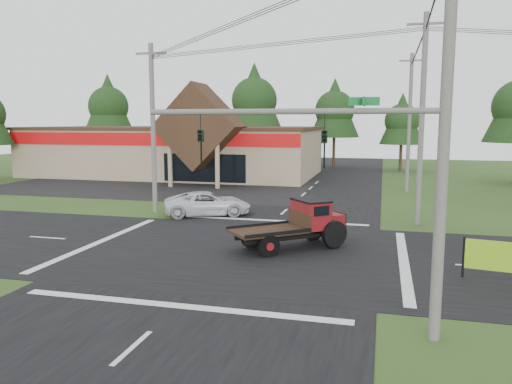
% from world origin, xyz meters
% --- Properties ---
extents(ground, '(120.00, 120.00, 0.00)m').
position_xyz_m(ground, '(0.00, 0.00, 0.00)').
color(ground, '#274217').
rests_on(ground, ground).
extents(road_ns, '(12.00, 120.00, 0.02)m').
position_xyz_m(road_ns, '(0.00, 0.00, 0.01)').
color(road_ns, black).
rests_on(road_ns, ground).
extents(road_ew, '(120.00, 12.00, 0.02)m').
position_xyz_m(road_ew, '(0.00, 0.00, 0.01)').
color(road_ew, black).
rests_on(road_ew, ground).
extents(parking_apron, '(28.00, 14.00, 0.02)m').
position_xyz_m(parking_apron, '(-14.00, 19.00, 0.01)').
color(parking_apron, black).
rests_on(parking_apron, ground).
extents(cvs_building, '(30.40, 18.20, 9.19)m').
position_xyz_m(cvs_building, '(-15.70, 29.57, 2.78)').
color(cvs_building, '#9E856B').
rests_on(cvs_building, ground).
extents(traffic_signal_mast, '(8.12, 0.24, 7.00)m').
position_xyz_m(traffic_signal_mast, '(5.82, -7.50, 4.43)').
color(traffic_signal_mast, '#595651').
rests_on(traffic_signal_mast, ground).
extents(utility_pole_nr, '(2.00, 0.30, 11.00)m').
position_xyz_m(utility_pole_nr, '(7.50, -7.50, 5.64)').
color(utility_pole_nr, '#595651').
rests_on(utility_pole_nr, ground).
extents(utility_pole_nw, '(2.00, 0.30, 10.50)m').
position_xyz_m(utility_pole_nw, '(-8.00, 8.00, 5.39)').
color(utility_pole_nw, '#595651').
rests_on(utility_pole_nw, ground).
extents(utility_pole_ne, '(2.00, 0.30, 11.50)m').
position_xyz_m(utility_pole_ne, '(8.00, 8.00, 5.89)').
color(utility_pole_ne, '#595651').
rests_on(utility_pole_ne, ground).
extents(utility_pole_n, '(2.00, 0.30, 11.20)m').
position_xyz_m(utility_pole_n, '(8.00, 22.00, 5.74)').
color(utility_pole_n, '#595651').
rests_on(utility_pole_n, ground).
extents(tree_row_a, '(6.72, 6.72, 12.12)m').
position_xyz_m(tree_row_a, '(-30.00, 40.00, 8.05)').
color(tree_row_a, '#332316').
rests_on(tree_row_a, ground).
extents(tree_row_b, '(5.60, 5.60, 10.10)m').
position_xyz_m(tree_row_b, '(-20.00, 42.00, 6.70)').
color(tree_row_b, '#332316').
rests_on(tree_row_b, ground).
extents(tree_row_c, '(7.28, 7.28, 13.13)m').
position_xyz_m(tree_row_c, '(-10.00, 41.00, 8.72)').
color(tree_row_c, '#332316').
rests_on(tree_row_c, ground).
extents(tree_row_d, '(6.16, 6.16, 11.11)m').
position_xyz_m(tree_row_d, '(0.00, 42.00, 7.38)').
color(tree_row_d, '#332316').
rests_on(tree_row_d, ground).
extents(tree_row_e, '(5.04, 5.04, 9.09)m').
position_xyz_m(tree_row_e, '(8.00, 40.00, 6.03)').
color(tree_row_e, '#332316').
rests_on(tree_row_e, ground).
extents(antique_flatbed_truck, '(5.41, 5.02, 2.24)m').
position_xyz_m(antique_flatbed_truck, '(2.07, 0.97, 1.12)').
color(antique_flatbed_truck, '#610D0E').
rests_on(antique_flatbed_truck, ground).
extents(white_pickup, '(5.81, 4.38, 1.47)m').
position_xyz_m(white_pickup, '(-4.38, 7.82, 0.73)').
color(white_pickup, silver).
rests_on(white_pickup, ground).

